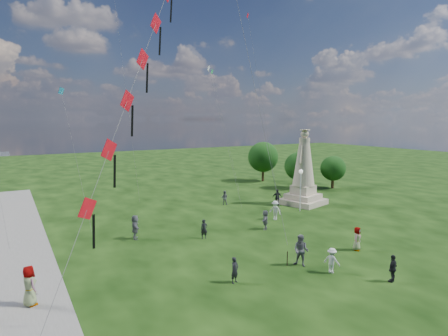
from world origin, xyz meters
TOP-DOWN VIEW (x-y plane):
  - statue at (12.70, 15.09)m, footprint 4.69×4.69m
  - lamppost at (10.41, 12.97)m, footprint 0.37×0.37m
  - tree_row at (18.84, 25.21)m, footprint 8.19×12.74m
  - person_0 at (-3.50, 2.59)m, footprint 0.61×0.51m
  - person_1 at (1.19, 2.57)m, footprint 0.96×1.10m
  - person_2 at (2.05, 0.92)m, footprint 0.81×1.06m
  - person_3 at (3.97, -1.64)m, footprint 0.98×0.66m
  - person_4 at (6.31, 2.73)m, footprint 0.91×0.76m
  - person_5 at (-5.87, 12.69)m, footprint 1.12×1.80m
  - person_6 at (-1.44, 10.16)m, footprint 0.59×0.45m
  - person_7 at (5.49, 19.00)m, footprint 0.83×0.78m
  - person_8 at (6.38, 11.70)m, footprint 0.97×1.23m
  - person_9 at (9.87, 15.81)m, footprint 1.12×0.95m
  - person_10 at (-13.20, 5.19)m, footprint 0.89×1.09m
  - person_11 at (3.88, 9.78)m, footprint 1.42×1.52m
  - red_kite_train at (-8.09, 4.61)m, footprint 9.08×9.35m
  - small_kites at (0.58, 23.05)m, footprint 28.13×16.47m

SIDE VIEW (x-z plane):
  - person_0 at x=-3.50m, z-range 0.00..1.44m
  - person_6 at x=-1.44m, z-range 0.00..1.44m
  - person_2 at x=2.05m, z-range 0.00..1.46m
  - person_7 at x=5.49m, z-range 0.00..1.46m
  - person_3 at x=3.97m, z-range 0.00..1.53m
  - person_11 at x=3.88m, z-range 0.00..1.57m
  - person_4 at x=6.31m, z-range 0.00..1.61m
  - person_8 at x=6.38m, z-range 0.00..1.69m
  - person_9 at x=9.87m, z-range 0.00..1.70m
  - person_5 at x=-5.87m, z-range 0.00..1.80m
  - person_10 at x=-13.20m, z-range 0.00..1.92m
  - person_1 at x=1.19m, z-range 0.00..1.93m
  - lamppost at x=10.41m, z-range 0.89..4.94m
  - statue at x=12.70m, z-range -0.95..6.83m
  - tree_row at x=18.84m, z-range 0.30..5.93m
  - red_kite_train at x=-8.09m, z-range 2.01..18.76m
  - small_kites at x=0.58m, z-range 0.12..26.25m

